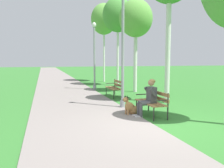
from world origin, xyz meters
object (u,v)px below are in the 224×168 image
at_px(dog_shepherd, 131,108).
at_px(lamp_post_mid, 94,56).
at_px(birch_tree_fourth, 118,15).
at_px(birch_tree_third, 136,19).
at_px(park_bench_mid, 115,87).
at_px(park_bench_near, 153,101).
at_px(person_seated_on_near_bench, 149,96).
at_px(birch_tree_fifth, 104,19).
at_px(lamp_post_near, 123,47).

relative_size(dog_shepherd, lamp_post_mid, 0.20).
bearing_deg(birch_tree_fourth, birch_tree_third, -90.85).
bearing_deg(park_bench_mid, park_bench_near, -89.91).
relative_size(person_seated_on_near_bench, dog_shepherd, 1.54).
bearing_deg(person_seated_on_near_bench, park_bench_near, 27.79).
bearing_deg(lamp_post_mid, park_bench_near, -86.16).
xyz_separation_m(dog_shepherd, birch_tree_fifth, (2.23, 12.24, 5.04)).
bearing_deg(birch_tree_third, person_seated_on_near_bench, -107.99).
relative_size(park_bench_mid, lamp_post_mid, 0.36).
relative_size(park_bench_near, birch_tree_fifth, 0.23).
bearing_deg(birch_tree_fifth, lamp_post_near, -100.91).
relative_size(dog_shepherd, birch_tree_third, 0.15).
height_order(person_seated_on_near_bench, lamp_post_mid, lamp_post_mid).
distance_m(park_bench_mid, birch_tree_fifth, 9.70).
relative_size(lamp_post_near, birch_tree_fifth, 0.70).
distance_m(person_seated_on_near_bench, birch_tree_fourth, 10.42).
bearing_deg(park_bench_near, birch_tree_fifth, 82.90).
distance_m(park_bench_mid, lamp_post_mid, 3.30).
height_order(park_bench_near, birch_tree_fourth, birch_tree_fourth).
height_order(lamp_post_mid, birch_tree_third, birch_tree_third).
distance_m(park_bench_mid, birch_tree_fourth, 6.92).
bearing_deg(birch_tree_fifth, person_seated_on_near_bench, -97.96).
height_order(birch_tree_fourth, birch_tree_fifth, birch_tree_fifth).
height_order(person_seated_on_near_bench, birch_tree_fourth, birch_tree_fourth).
distance_m(person_seated_on_near_bench, birch_tree_third, 7.01).
bearing_deg(birch_tree_fifth, lamp_post_mid, -110.36).
xyz_separation_m(dog_shepherd, birch_tree_fourth, (2.39, 8.90, 4.78)).
bearing_deg(park_bench_mid, birch_tree_fourth, 70.81).
relative_size(birch_tree_fourth, birch_tree_fifth, 0.95).
relative_size(birch_tree_third, birch_tree_fourth, 0.85).
bearing_deg(birch_tree_third, dog_shepherd, -113.48).
relative_size(person_seated_on_near_bench, lamp_post_mid, 0.30).
height_order(park_bench_near, birch_tree_fifth, birch_tree_fifth).
height_order(park_bench_mid, birch_tree_fourth, birch_tree_fourth).
distance_m(park_bench_mid, lamp_post_near, 3.38).
bearing_deg(person_seated_on_near_bench, lamp_post_mid, 92.13).
distance_m(lamp_post_near, birch_tree_fifth, 11.63).
bearing_deg(park_bench_near, lamp_post_mid, 93.84).
bearing_deg(park_bench_near, dog_shepherd, 159.24).
relative_size(person_seated_on_near_bench, birch_tree_fifth, 0.19).
bearing_deg(birch_tree_fourth, person_seated_on_near_bench, -101.73).
relative_size(person_seated_on_near_bench, lamp_post_near, 0.27).
bearing_deg(lamp_post_near, person_seated_on_near_bench, -76.70).
distance_m(lamp_post_mid, birch_tree_fourth, 4.20).
bearing_deg(dog_shepherd, birch_tree_fourth, 74.94).
bearing_deg(birch_tree_fourth, lamp_post_near, -106.54).
bearing_deg(lamp_post_mid, person_seated_on_near_bench, -87.87).
bearing_deg(birch_tree_fourth, park_bench_near, -100.61).
bearing_deg(birch_tree_fifth, birch_tree_fourth, -87.27).
relative_size(park_bench_near, dog_shepherd, 1.85).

